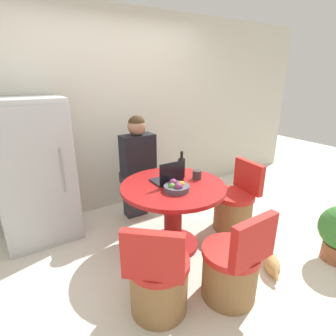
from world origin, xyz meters
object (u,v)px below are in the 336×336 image
(laptop, at_px, (168,178))
(fruit_bowl, at_px, (176,187))
(chair_near_left_corner, at_px, (158,281))
(bottle, at_px, (182,167))
(chair_right_side, at_px, (235,207))
(cat, at_px, (271,261))
(person_seated, at_px, (137,164))
(chair_near_camera, at_px, (232,269))
(dining_table, at_px, (173,206))
(refrigerator, at_px, (35,173))

(laptop, height_order, fruit_bowl, laptop)
(chair_near_left_corner, height_order, bottle, bottle)
(fruit_bowl, bearing_deg, chair_right_side, 3.99)
(chair_near_left_corner, distance_m, chair_right_side, 1.50)
(chair_near_left_corner, xyz_separation_m, bottle, (0.74, 0.77, 0.57))
(chair_near_left_corner, distance_m, cat, 1.19)
(laptop, distance_m, bottle, 0.22)
(bottle, xyz_separation_m, cat, (0.42, -0.94, -0.76))
(person_seated, height_order, bottle, person_seated)
(fruit_bowl, relative_size, cat, 0.68)
(chair_right_side, bearing_deg, laptop, -94.97)
(person_seated, xyz_separation_m, bottle, (0.24, -0.62, 0.10))
(chair_near_left_corner, relative_size, fruit_bowl, 3.36)
(chair_right_side, height_order, person_seated, person_seated)
(chair_near_camera, relative_size, fruit_bowl, 3.36)
(chair_near_left_corner, bearing_deg, person_seated, -69.19)
(chair_near_left_corner, relative_size, cat, 2.30)
(person_seated, bearing_deg, chair_near_camera, 92.73)
(fruit_bowl, relative_size, bottle, 0.85)
(laptop, height_order, cat, laptop)
(chair_right_side, xyz_separation_m, cat, (-0.23, -0.73, -0.19))
(chair_right_side, bearing_deg, cat, -12.24)
(chair_near_left_corner, bearing_deg, fruit_bowl, -94.02)
(dining_table, xyz_separation_m, chair_right_side, (0.84, -0.08, -0.22))
(chair_near_left_corner, xyz_separation_m, cat, (1.16, -0.17, -0.19))
(refrigerator, relative_size, dining_table, 1.47)
(dining_table, distance_m, chair_near_camera, 0.87)
(laptop, bearing_deg, chair_near_left_corner, 53.34)
(person_seated, bearing_deg, dining_table, 93.40)
(laptop, height_order, bottle, bottle)
(cat, bearing_deg, laptop, 74.02)
(chair_near_left_corner, bearing_deg, dining_table, -90.00)
(chair_right_side, height_order, cat, chair_right_side)
(chair_near_camera, xyz_separation_m, fruit_bowl, (-0.09, 0.70, 0.49))
(chair_right_side, relative_size, person_seated, 0.62)
(chair_right_side, distance_m, laptop, 1.01)
(refrigerator, bearing_deg, dining_table, -39.58)
(refrigerator, bearing_deg, chair_right_side, -27.39)
(chair_right_side, distance_m, fruit_bowl, 1.02)
(dining_table, height_order, chair_right_side, chair_right_side)
(fruit_bowl, bearing_deg, person_seated, 89.37)
(refrigerator, xyz_separation_m, chair_right_side, (2.00, -1.04, -0.51))
(refrigerator, distance_m, cat, 2.60)
(refrigerator, xyz_separation_m, bottle, (1.35, -0.82, 0.06))
(chair_near_left_corner, height_order, chair_right_side, same)
(bottle, bearing_deg, person_seated, 110.86)
(chair_near_camera, distance_m, person_seated, 1.67)
(chair_right_side, distance_m, cat, 0.79)
(chair_near_left_corner, relative_size, bottle, 2.85)
(chair_near_left_corner, height_order, person_seated, person_seated)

